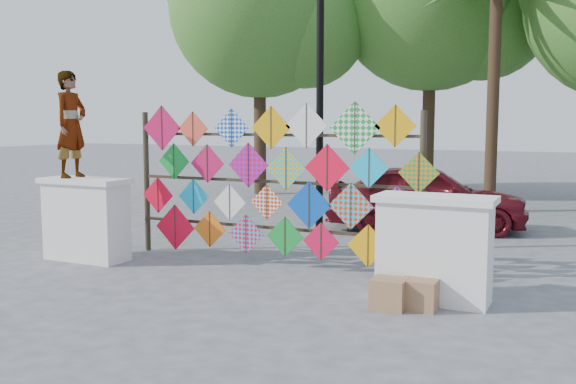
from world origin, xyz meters
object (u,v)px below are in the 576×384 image
object	(u,v)px
kite_rack	(274,183)
vendor_woman	(71,125)
sedan	(425,197)
lamppost	(320,88)

from	to	relation	value
kite_rack	vendor_woman	world-z (taller)	vendor_woman
kite_rack	sedan	xyz separation A→B (m)	(1.32, 4.05, -0.57)
vendor_woman	lamppost	size ratio (longest dim) A/B	0.37
sedan	lamppost	distance (m)	3.62
kite_rack	lamppost	size ratio (longest dim) A/B	1.10
kite_rack	vendor_woman	bearing A→B (deg)	-162.87
kite_rack	lamppost	distance (m)	1.94
lamppost	kite_rack	bearing A→B (deg)	-99.38
vendor_woman	lamppost	distance (m)	3.96
sedan	lamppost	xyz separation A→B (m)	(-1.12, -2.78, 2.03)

